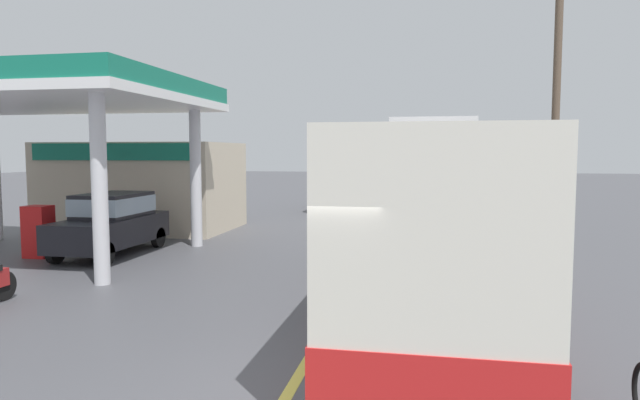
# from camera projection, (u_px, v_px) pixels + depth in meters

# --- Properties ---
(ground) EXTENTS (120.00, 120.00, 0.00)m
(ground) POSITION_uv_depth(u_px,v_px,m) (391.00, 217.00, 26.57)
(ground) COLOR #4C4C51
(lane_divider_stripe) EXTENTS (0.16, 50.00, 0.01)m
(lane_divider_stripe) POSITION_uv_depth(u_px,v_px,m) (383.00, 231.00, 21.67)
(lane_divider_stripe) COLOR #D8CC4C
(lane_divider_stripe) RESTS_ON ground
(coach_bus_main) EXTENTS (2.60, 11.04, 3.69)m
(coach_bus_main) POSITION_uv_depth(u_px,v_px,m) (431.00, 221.00, 10.79)
(coach_bus_main) COLOR silver
(coach_bus_main) RESTS_ON ground
(gas_station_roadside) EXTENTS (9.10, 11.95, 5.10)m
(gas_station_roadside) POSITION_uv_depth(u_px,v_px,m) (116.00, 164.00, 20.20)
(gas_station_roadside) COLOR #147259
(gas_station_roadside) RESTS_ON ground
(car_at_pump) EXTENTS (1.70, 4.20, 1.82)m
(car_at_pump) POSITION_uv_depth(u_px,v_px,m) (112.00, 221.00, 16.68)
(car_at_pump) COLOR black
(car_at_pump) RESTS_ON ground
(minibus_opposing_lane) EXTENTS (2.04, 6.13, 2.44)m
(minibus_opposing_lane) POSITION_uv_depth(u_px,v_px,m) (345.00, 182.00, 29.97)
(minibus_opposing_lane) COLOR #BFB799
(minibus_opposing_lane) RESTS_ON ground
(pedestrian_near_pump) EXTENTS (0.55, 0.22, 1.66)m
(pedestrian_near_pump) POSITION_uv_depth(u_px,v_px,m) (92.00, 222.00, 17.10)
(pedestrian_near_pump) COLOR #33333F
(pedestrian_near_pump) RESTS_ON ground
(car_trailing_behind_bus) EXTENTS (1.70, 4.20, 1.82)m
(car_trailing_behind_bus) POSITION_uv_depth(u_px,v_px,m) (442.00, 193.00, 27.89)
(car_trailing_behind_bus) COLOR olive
(car_trailing_behind_bus) RESTS_ON ground
(utility_pole_roadside) EXTENTS (1.80, 0.24, 8.86)m
(utility_pole_roadside) POSITION_uv_depth(u_px,v_px,m) (556.00, 101.00, 17.45)
(utility_pole_roadside) COLOR brown
(utility_pole_roadside) RESTS_ON ground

